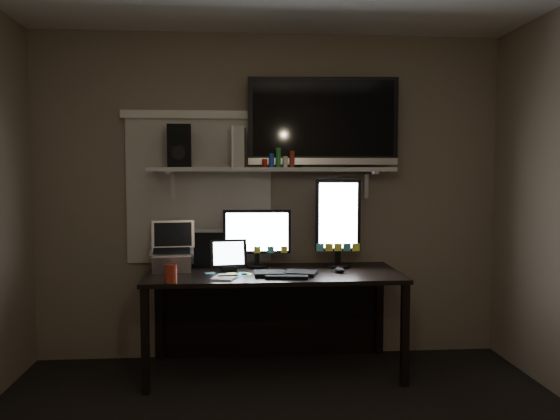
{
  "coord_description": "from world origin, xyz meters",
  "views": [
    {
      "loc": [
        -0.26,
        -2.43,
        1.45
      ],
      "look_at": [
        0.03,
        1.25,
        1.19
      ],
      "focal_mm": 35.0,
      "sensor_mm": 36.0,
      "label": 1
    }
  ],
  "objects": [
    {
      "name": "sticky_notes",
      "position": [
        -0.32,
        1.32,
        0.73
      ],
      "size": [
        0.34,
        0.28,
        0.0
      ],
      "primitive_type": null,
      "rotation": [
        0.0,
        0.0,
        0.24
      ],
      "color": "#F6FF45",
      "rests_on": "desk"
    },
    {
      "name": "bottles",
      "position": [
        0.04,
        1.54,
        1.55
      ],
      "size": [
        0.23,
        0.09,
        0.14
      ],
      "primitive_type": null,
      "rotation": [
        0.0,
        0.0,
        -0.2
      ],
      "color": "#A50F0C",
      "rests_on": "wall_shelf"
    },
    {
      "name": "cup",
      "position": [
        -0.69,
        1.11,
        0.79
      ],
      "size": [
        0.1,
        0.1,
        0.12
      ],
      "primitive_type": "cylinder",
      "rotation": [
        0.0,
        0.0,
        -0.17
      ],
      "color": "maroon",
      "rests_on": "desk"
    },
    {
      "name": "laptop",
      "position": [
        -0.73,
        1.52,
        0.9
      ],
      "size": [
        0.34,
        0.28,
        0.35
      ],
      "primitive_type": "cube",
      "rotation": [
        0.0,
        0.0,
        0.1
      ],
      "color": "silver",
      "rests_on": "desk"
    },
    {
      "name": "mouse",
      "position": [
        0.47,
        1.37,
        0.75
      ],
      "size": [
        0.09,
        0.11,
        0.04
      ],
      "primitive_type": "ellipsoid",
      "rotation": [
        0.0,
        0.0,
        0.26
      ],
      "color": "black",
      "rests_on": "desk"
    },
    {
      "name": "window_blinds",
      "position": [
        -0.55,
        1.79,
        1.3
      ],
      "size": [
        1.1,
        0.02,
        1.1
      ],
      "primitive_type": "cube",
      "color": "silver",
      "rests_on": "back_wall"
    },
    {
      "name": "game_console",
      "position": [
        -0.25,
        1.62,
        1.63
      ],
      "size": [
        0.1,
        0.25,
        0.29
      ],
      "primitive_type": "cube",
      "rotation": [
        0.0,
        0.0,
        -0.12
      ],
      "color": "silver",
      "rests_on": "wall_shelf"
    },
    {
      "name": "keyboard",
      "position": [
        0.07,
        1.29,
        0.74
      ],
      "size": [
        0.46,
        0.23,
        0.03
      ],
      "primitive_type": "cube",
      "rotation": [
        0.0,
        0.0,
        -0.15
      ],
      "color": "black",
      "rests_on": "desk"
    },
    {
      "name": "back_wall",
      "position": [
        0.0,
        1.8,
        1.25
      ],
      "size": [
        3.6,
        0.0,
        3.6
      ],
      "primitive_type": "plane",
      "rotation": [
        1.57,
        0.0,
        0.0
      ],
      "color": "#756854",
      "rests_on": "floor"
    },
    {
      "name": "desk",
      "position": [
        0.0,
        1.55,
        0.55
      ],
      "size": [
        1.8,
        0.75,
        0.73
      ],
      "color": "black",
      "rests_on": "floor"
    },
    {
      "name": "notepad",
      "position": [
        -0.35,
        1.22,
        0.74
      ],
      "size": [
        0.19,
        0.23,
        0.01
      ],
      "primitive_type": "cube",
      "rotation": [
        0.0,
        0.0,
        -0.28
      ],
      "color": "silver",
      "rests_on": "desk"
    },
    {
      "name": "wall_shelf",
      "position": [
        0.0,
        1.62,
        1.46
      ],
      "size": [
        1.8,
        0.35,
        0.03
      ],
      "primitive_type": "cube",
      "color": "#B3B3AE",
      "rests_on": "back_wall"
    },
    {
      "name": "tablet",
      "position": [
        -0.32,
        1.5,
        0.84
      ],
      "size": [
        0.27,
        0.14,
        0.23
      ],
      "primitive_type": "cube",
      "rotation": [
        0.0,
        0.0,
        0.13
      ],
      "color": "black",
      "rests_on": "desk"
    },
    {
      "name": "speaker",
      "position": [
        -0.68,
        1.64,
        1.64
      ],
      "size": [
        0.18,
        0.22,
        0.31
      ],
      "primitive_type": "cube",
      "rotation": [
        0.0,
        0.0,
        0.07
      ],
      "color": "black",
      "rests_on": "wall_shelf"
    },
    {
      "name": "monitor_landscape",
      "position": [
        -0.11,
        1.62,
        0.95
      ],
      "size": [
        0.51,
        0.07,
        0.44
      ],
      "primitive_type": "cube",
      "rotation": [
        0.0,
        0.0,
        -0.03
      ],
      "color": "black",
      "rests_on": "desk"
    },
    {
      "name": "file_sorter",
      "position": [
        -0.47,
        1.69,
        0.87
      ],
      "size": [
        0.23,
        0.13,
        0.28
      ],
      "primitive_type": "cube",
      "rotation": [
        0.0,
        0.0,
        -0.13
      ],
      "color": "black",
      "rests_on": "desk"
    },
    {
      "name": "tv",
      "position": [
        0.38,
        1.64,
        1.81
      ],
      "size": [
        1.13,
        0.27,
        0.67
      ],
      "primitive_type": "cube",
      "rotation": [
        0.0,
        0.0,
        -0.06
      ],
      "color": "black",
      "rests_on": "wall_shelf"
    },
    {
      "name": "monitor_portrait",
      "position": [
        0.49,
        1.59,
        1.07
      ],
      "size": [
        0.34,
        0.08,
        0.67
      ],
      "primitive_type": "cube",
      "rotation": [
        0.0,
        0.0,
        -0.04
      ],
      "color": "black",
      "rests_on": "desk"
    }
  ]
}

